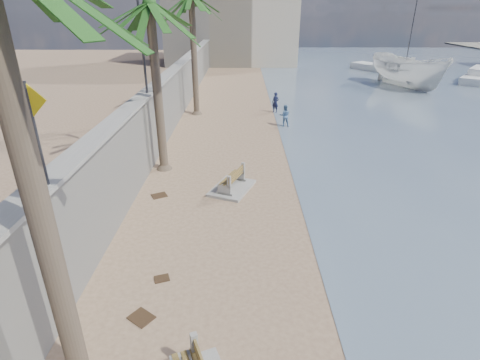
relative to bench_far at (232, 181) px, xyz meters
name	(u,v)px	position (x,y,z in m)	size (l,w,h in m)	color
ground_plane	(259,347)	(0.88, -8.60, -0.41)	(140.00, 140.00, 0.00)	#93745A
seawall	(175,96)	(-4.32, 11.40, 1.34)	(0.45, 70.00, 3.50)	gray
wall_cap	(173,70)	(-4.32, 11.40, 3.14)	(0.80, 70.00, 0.12)	gray
end_building	(232,11)	(-1.12, 43.40, 6.59)	(18.00, 12.00, 14.00)	#B7AA93
bench_far	(232,181)	(0.00, 0.00, 0.00)	(2.22, 2.62, 0.93)	gray
palm_mid	(150,6)	(-3.48, 2.34, 7.07)	(5.00, 5.00, 8.48)	brown
pedestrian_sign	(33,121)	(-4.12, -7.10, 4.75)	(0.78, 0.07, 2.40)	#2D2D33
streetlight	(140,26)	(-4.22, 3.40, 6.24)	(0.28, 0.28, 5.12)	#2D2D33
person_a	(275,101)	(3.00, 13.62, 0.49)	(0.64, 0.44, 1.78)	#141938
person_b	(285,114)	(3.34, 9.90, 0.42)	(0.79, 0.62, 1.65)	#486B96
boat_cruiser	(408,70)	(17.19, 23.91, 1.36)	(3.68, 3.79, 4.33)	silver
yacht_far	(381,69)	(18.17, 34.36, -0.06)	(8.28, 2.32, 1.50)	silver
sailboat_west	(405,67)	(22.12, 36.57, -0.10)	(7.34, 6.28, 9.38)	silver
debris_b	(141,318)	(-2.17, -7.69, -0.39)	(0.62, 0.50, 0.03)	#382616
debris_c	(159,195)	(-3.13, -0.66, -0.39)	(0.63, 0.50, 0.03)	#382616
debris_d	(162,278)	(-1.94, -6.12, -0.39)	(0.44, 0.35, 0.03)	#382616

